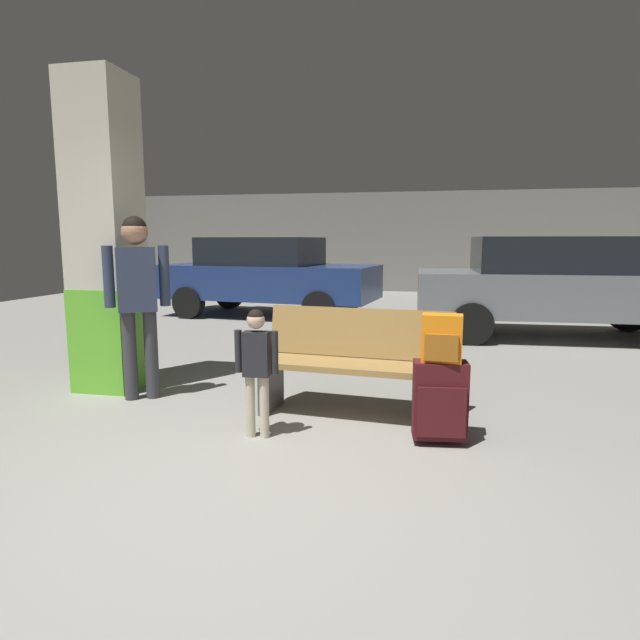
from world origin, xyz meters
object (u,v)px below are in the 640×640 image
object	(u,v)px
child	(256,359)
bench	(354,364)
adult	(137,288)
parked_car_far	(267,274)
structural_pillar	(106,237)
suitcase	(440,400)
parked_car_near	(554,284)
backpack_bright	(442,339)

from	to	relation	value
child	bench	bearing A→B (deg)	46.31
bench	adult	world-z (taller)	adult
bench	parked_car_far	world-z (taller)	parked_car_far
structural_pillar	child	size ratio (longest dim) A/B	3.10
parked_car_far	structural_pillar	bearing A→B (deg)	-89.54
bench	suitcase	world-z (taller)	bench
suitcase	parked_car_near	distance (m)	5.07
suitcase	parked_car_near	xyz separation A→B (m)	(1.70, 4.75, 0.48)
structural_pillar	bench	bearing A→B (deg)	-8.15
child	parked_car_far	xyz separation A→B (m)	(-1.89, 6.26, 0.21)
suitcase	child	xyz separation A→B (m)	(-1.33, -0.15, 0.27)
structural_pillar	parked_car_far	world-z (taller)	structural_pillar
bench	structural_pillar	bearing A→B (deg)	171.85
bench	suitcase	xyz separation A→B (m)	(0.70, -0.51, -0.12)
suitcase	adult	size ratio (longest dim) A/B	0.36
backpack_bright	child	world-z (taller)	child
bench	child	bearing A→B (deg)	-133.69
parked_car_near	parked_car_far	xyz separation A→B (m)	(-4.92, 1.36, 0.00)
child	adult	bearing A→B (deg)	152.09
suitcase	structural_pillar	bearing A→B (deg)	164.78
bench	adult	distance (m)	2.08
suitcase	backpack_bright	xyz separation A→B (m)	(-0.00, -0.00, 0.45)
child	parked_car_near	bearing A→B (deg)	58.31
structural_pillar	parked_car_near	world-z (taller)	structural_pillar
structural_pillar	suitcase	distance (m)	3.49
structural_pillar	child	bearing A→B (deg)	-28.74
bench	parked_car_near	distance (m)	4.88
child	adult	size ratio (longest dim) A/B	0.58
structural_pillar	backpack_bright	world-z (taller)	structural_pillar
suitcase	parked_car_far	size ratio (longest dim) A/B	0.14
structural_pillar	parked_car_far	xyz separation A→B (m)	(-0.04, 5.24, -0.68)
adult	parked_car_near	distance (m)	6.07
child	suitcase	bearing A→B (deg)	6.45
child	parked_car_far	distance (m)	6.54
parked_car_far	parked_car_near	bearing A→B (deg)	-15.44
adult	suitcase	bearing A→B (deg)	-12.03
parked_car_far	adult	bearing A→B (deg)	-84.58
suitcase	child	world-z (taller)	child
suitcase	child	size ratio (longest dim) A/B	0.63
adult	backpack_bright	bearing A→B (deg)	-12.05
child	parked_car_near	xyz separation A→B (m)	(3.03, 4.90, 0.21)
parked_car_near	adult	bearing A→B (deg)	-136.45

